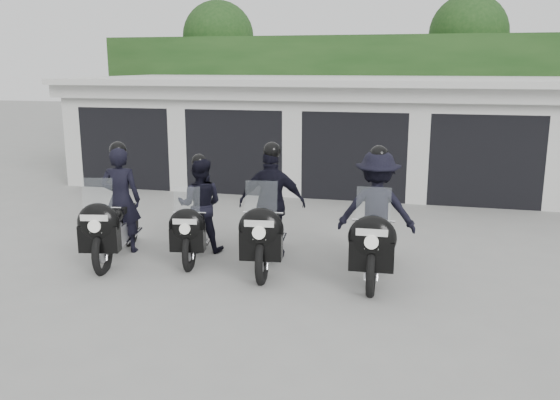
% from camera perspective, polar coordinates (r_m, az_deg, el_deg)
% --- Properties ---
extents(ground, '(80.00, 80.00, 0.00)m').
position_cam_1_polar(ground, '(9.75, 3.00, -7.02)').
color(ground, gray).
rests_on(ground, ground).
extents(garage_block, '(16.40, 6.80, 2.96)m').
position_cam_1_polar(garage_block, '(17.25, 8.17, 6.47)').
color(garage_block, silver).
rests_on(garage_block, ground).
extents(background_vegetation, '(20.00, 3.90, 5.80)m').
position_cam_1_polar(background_vegetation, '(21.97, 10.59, 11.25)').
color(background_vegetation, '#173714').
rests_on(background_vegetation, ground).
extents(police_bike_a, '(1.00, 2.35, 2.07)m').
position_cam_1_polar(police_bike_a, '(10.69, -15.53, -1.09)').
color(police_bike_a, black).
rests_on(police_bike_a, ground).
extents(police_bike_b, '(0.98, 2.10, 1.84)m').
position_cam_1_polar(police_bike_b, '(10.58, -7.88, -1.14)').
color(police_bike_b, black).
rests_on(police_bike_b, ground).
extents(police_bike_c, '(1.22, 2.43, 2.12)m').
position_cam_1_polar(police_bike_c, '(10.01, -0.93, -1.11)').
color(police_bike_c, black).
rests_on(police_bike_c, ground).
extents(police_bike_d, '(1.30, 2.44, 2.12)m').
position_cam_1_polar(police_bike_d, '(9.66, 9.22, -1.74)').
color(police_bike_d, black).
rests_on(police_bike_d, ground).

